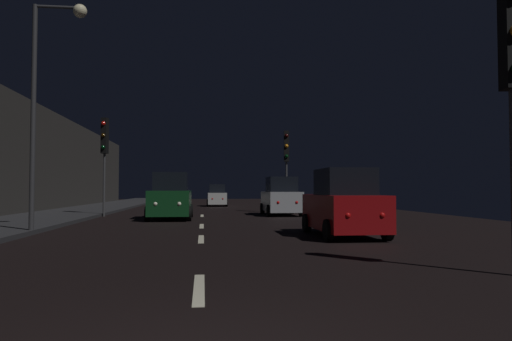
% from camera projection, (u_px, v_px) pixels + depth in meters
% --- Properties ---
extents(ground, '(27.32, 84.00, 0.02)m').
position_uv_depth(ground, '(202.00, 214.00, 28.26)').
color(ground, black).
extents(sidewalk_left, '(4.40, 84.00, 0.15)m').
position_uv_depth(sidewalk_left, '(72.00, 213.00, 27.44)').
color(sidewalk_left, '#28282B').
rests_on(sidewalk_left, ground).
extents(building_facade_left, '(0.80, 63.00, 6.50)m').
position_uv_depth(building_facade_left, '(0.00, 153.00, 23.80)').
color(building_facade_left, '#2D2B28').
rests_on(building_facade_left, ground).
extents(lane_centerline, '(0.16, 21.21, 0.01)m').
position_uv_depth(lane_centerline, '(201.00, 231.00, 16.24)').
color(lane_centerline, beige).
rests_on(lane_centerline, ground).
extents(traffic_light_far_left, '(0.38, 0.48, 5.23)m').
position_uv_depth(traffic_light_far_left, '(104.00, 144.00, 25.29)').
color(traffic_light_far_left, '#38383A').
rests_on(traffic_light_far_left, ground).
extents(traffic_light_near_right, '(0.35, 0.48, 5.03)m').
position_uv_depth(traffic_light_near_right, '(512.00, 58.00, 8.08)').
color(traffic_light_near_right, '#38383A').
rests_on(traffic_light_near_right, ground).
extents(traffic_light_far_right, '(0.34, 0.47, 5.04)m').
position_uv_depth(traffic_light_far_right, '(286.00, 153.00, 29.45)').
color(traffic_light_far_right, '#38383A').
rests_on(traffic_light_far_right, ground).
extents(streetlamp_overhead, '(1.70, 0.44, 7.46)m').
position_uv_depth(streetlamp_overhead, '(48.00, 81.00, 15.34)').
color(streetlamp_overhead, '#2D2D30').
rests_on(streetlamp_overhead, ground).
extents(car_approaching_headlights, '(2.05, 4.44, 2.24)m').
position_uv_depth(car_approaching_headlights, '(171.00, 198.00, 22.97)').
color(car_approaching_headlights, '#0F3819').
rests_on(car_approaching_headlights, ground).
extents(car_parked_right_near, '(1.90, 4.11, 2.07)m').
position_uv_depth(car_parked_right_near, '(344.00, 205.00, 14.70)').
color(car_parked_right_near, maroon).
rests_on(car_parked_right_near, ground).
extents(car_parked_right_far, '(1.94, 4.20, 2.11)m').
position_uv_depth(car_parked_right_far, '(281.00, 198.00, 26.52)').
color(car_parked_right_far, '#A5A8AD').
rests_on(car_parked_right_far, ground).
extents(car_distant_taillights, '(1.69, 3.67, 1.85)m').
position_uv_depth(car_distant_taillights, '(217.00, 196.00, 40.39)').
color(car_distant_taillights, silver).
rests_on(car_distant_taillights, ground).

